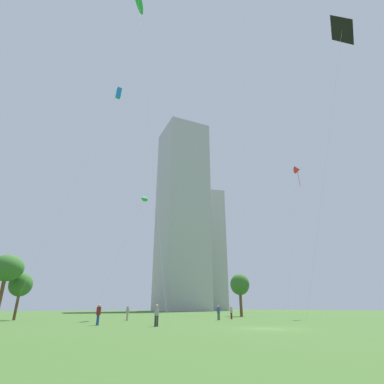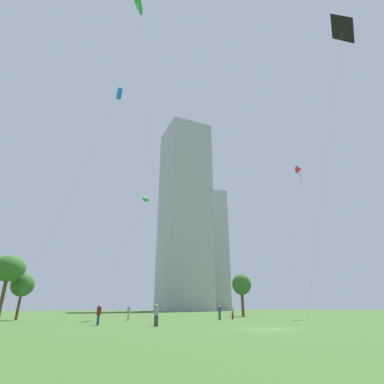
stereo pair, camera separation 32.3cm
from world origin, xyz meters
The scene contains 15 objects.
ground centered at (0.00, 0.00, 0.00)m, with size 280.00×280.00×0.00m, color #3D6028.
person_standing_0 centered at (-10.19, 10.55, 1.02)m, with size 0.39×0.39×1.77m.
person_standing_1 centered at (5.80, 15.25, 0.99)m, with size 0.38×0.38×1.72m.
person_standing_2 centered at (-6.23, 6.50, 1.00)m, with size 0.39×0.39×1.74m.
person_standing_3 centered at (-4.93, 18.84, 0.95)m, with size 0.36×0.36×1.64m.
person_standing_4 centered at (8.87, 16.76, 0.96)m, with size 0.37×0.37×1.66m.
kite_flying_0 centered at (10.14, -5.26, 30.66)m, with size 5.63×7.77×32.02m.
kite_flying_1 centered at (-2.44, 22.37, 17.00)m, with size 7.07×3.26×17.79m.
kite_flying_2 centered at (24.91, 15.91, 25.51)m, with size 9.44×2.66×26.31m.
kite_flying_3 centered at (-8.93, 18.58, 31.69)m, with size 8.88×3.42×32.65m.
park_tree_0 centered at (-16.83, 26.72, 4.18)m, with size 2.81×2.81×5.67m.
park_tree_1 centered at (17.79, 26.19, 5.27)m, with size 3.40×3.40×7.18m.
park_tree_2 centered at (-18.62, 23.83, 5.83)m, with size 3.75×3.75×7.44m.
distant_highrise_0 centered at (40.04, 94.06, 41.34)m, with size 18.68×19.84×82.69m, color #A8A8AD.
distant_highrise_1 centered at (58.49, 110.41, 28.21)m, with size 19.14×25.82×56.41m, color #A8A8AD.
Camera 2 is at (-16.31, -18.84, 1.51)m, focal length 27.73 mm.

